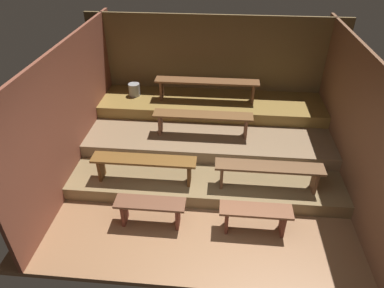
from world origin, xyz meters
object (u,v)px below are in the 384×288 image
object	(u,v)px
bench_floor_left	(150,208)
bench_floor_right	(255,215)
bench_lower_right	(269,170)
bench_upper_center	(207,84)
bench_lower_left	(144,163)
pail_upper	(134,90)
bench_middle_center	(203,118)

from	to	relation	value
bench_floor_left	bench_floor_right	distance (m)	1.61
bench_floor_left	bench_floor_right	bearing A→B (deg)	0.00
bench_lower_right	bench_upper_center	xyz separation A→B (m)	(-1.16, 2.21, 0.50)
bench_lower_left	bench_upper_center	world-z (taller)	bench_upper_center
pail_upper	bench_lower_right	bearing A→B (deg)	-39.62
bench_lower_left	pail_upper	size ratio (longest dim) A/B	6.47
bench_floor_left	bench_upper_center	size ratio (longest dim) A/B	0.50
bench_lower_right	bench_floor_right	bearing A→B (deg)	-107.41
bench_floor_left	bench_lower_left	distance (m)	0.84
bench_lower_right	bench_upper_center	world-z (taller)	bench_upper_center
bench_middle_center	bench_upper_center	distance (m)	1.06
bench_floor_right	bench_middle_center	distance (m)	2.22
bench_floor_right	bench_lower_left	xyz separation A→B (m)	(-1.85, 0.76, 0.27)
bench_middle_center	bench_floor_right	bearing A→B (deg)	-64.30
bench_floor_right	bench_lower_right	xyz separation A→B (m)	(0.24, 0.76, 0.27)
bench_lower_left	bench_middle_center	size ratio (longest dim) A/B	0.93
bench_floor_left	bench_middle_center	distance (m)	2.13
bench_lower_left	pail_upper	world-z (taller)	pail_upper
bench_floor_left	pail_upper	xyz separation A→B (m)	(-0.92, 3.06, 0.54)
bench_lower_left	bench_floor_left	bearing A→B (deg)	-72.59
bench_middle_center	pail_upper	distance (m)	1.95
bench_upper_center	bench_middle_center	bearing A→B (deg)	-90.81
bench_floor_left	bench_upper_center	xyz separation A→B (m)	(0.69, 2.98, 0.77)
bench_middle_center	bench_upper_center	bearing A→B (deg)	89.19
bench_lower_right	bench_middle_center	bearing A→B (deg)	134.77
bench_middle_center	bench_upper_center	world-z (taller)	bench_upper_center
bench_middle_center	bench_lower_right	bearing A→B (deg)	-45.23
bench_floor_right	bench_upper_center	size ratio (longest dim) A/B	0.50
bench_floor_left	bench_lower_left	xyz separation A→B (m)	(-0.24, 0.76, 0.27)
bench_lower_right	bench_middle_center	size ratio (longest dim) A/B	0.93
bench_middle_center	bench_floor_left	bearing A→B (deg)	-109.17
bench_floor_right	bench_lower_left	world-z (taller)	bench_lower_left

